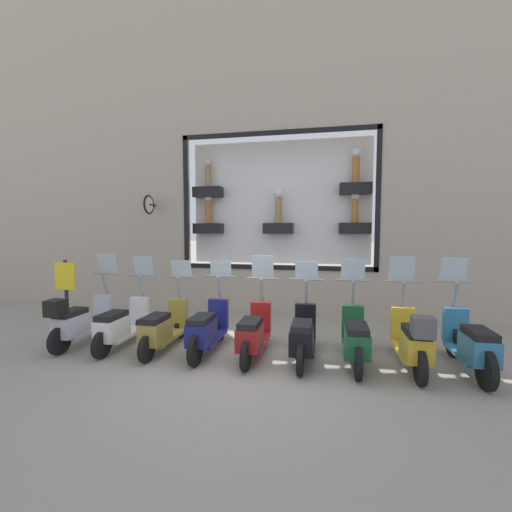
{
  "coord_description": "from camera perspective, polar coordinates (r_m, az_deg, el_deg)",
  "views": [
    {
      "loc": [
        -5.29,
        -1.26,
        2.15
      ],
      "look_at": [
        1.69,
        0.18,
        1.61
      ],
      "focal_mm": 24.0,
      "sensor_mm": 36.0,
      "label": 1
    }
  ],
  "objects": [
    {
      "name": "scooter_black_3",
      "position": [
        5.81,
        7.84,
        -13.02
      ],
      "size": [
        1.8,
        0.6,
        1.58
      ],
      "color": "black",
      "rests_on": "ground_plane"
    },
    {
      "name": "building_facade",
      "position": [
        9.58,
        3.73,
        24.7
      ],
      "size": [
        1.18,
        36.0,
        10.78
      ],
      "color": "#ADA08E",
      "rests_on": "ground_plane"
    },
    {
      "name": "scooter_olive_6",
      "position": [
        6.46,
        -15.26,
        -11.46
      ],
      "size": [
        1.79,
        0.6,
        1.56
      ],
      "color": "black",
      "rests_on": "ground_plane"
    },
    {
      "name": "ground_plane",
      "position": [
        5.85,
        -1.66,
        -17.26
      ],
      "size": [
        120.0,
        120.0,
        0.0
      ],
      "primitive_type": "plane",
      "color": "gray"
    },
    {
      "name": "scooter_teal_0",
      "position": [
        6.18,
        32.13,
        -12.32
      ],
      "size": [
        1.81,
        0.61,
        1.69
      ],
      "color": "black",
      "rests_on": "ground_plane"
    },
    {
      "name": "shop_sign_post",
      "position": [
        7.95,
        -29.07,
        -5.79
      ],
      "size": [
        0.36,
        0.45,
        1.55
      ],
      "color": "#232326",
      "rests_on": "ground_plane"
    },
    {
      "name": "scooter_white_7",
      "position": [
        6.86,
        -21.55,
        -10.61
      ],
      "size": [
        1.79,
        0.61,
        1.63
      ],
      "color": "black",
      "rests_on": "ground_plane"
    },
    {
      "name": "scooter_red_4",
      "position": [
        5.92,
        -0.4,
        -12.64
      ],
      "size": [
        1.79,
        0.61,
        1.68
      ],
      "color": "black",
      "rests_on": "ground_plane"
    },
    {
      "name": "scooter_navy_5",
      "position": [
        6.14,
        -8.16,
        -11.98
      ],
      "size": [
        1.8,
        0.6,
        1.56
      ],
      "color": "black",
      "rests_on": "ground_plane"
    },
    {
      "name": "scooter_silver_8",
      "position": [
        7.28,
        -27.37,
        -9.52
      ],
      "size": [
        1.8,
        0.61,
        1.66
      ],
      "color": "black",
      "rests_on": "ground_plane"
    },
    {
      "name": "scooter_green_2",
      "position": [
        5.82,
        16.24,
        -13.04
      ],
      "size": [
        1.8,
        0.6,
        1.66
      ],
      "color": "black",
      "rests_on": "ground_plane"
    },
    {
      "name": "scooter_yellow_1",
      "position": [
        5.88,
        24.59,
        -12.65
      ],
      "size": [
        1.8,
        0.61,
        1.7
      ],
      "color": "black",
      "rests_on": "ground_plane"
    }
  ]
}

